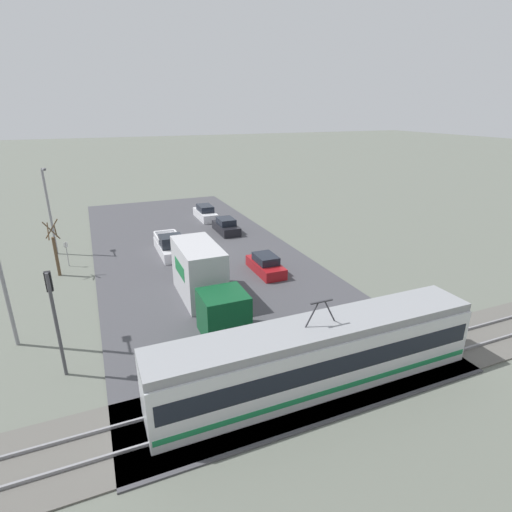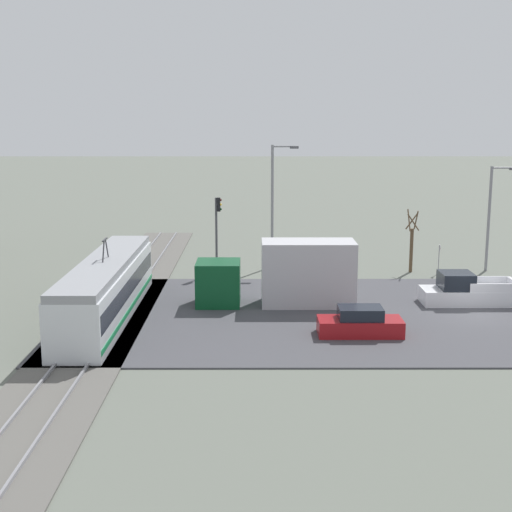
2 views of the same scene
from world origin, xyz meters
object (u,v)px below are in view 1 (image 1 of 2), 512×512
sedan_car_0 (266,265)px  sedan_car_2 (205,213)px  pickup_truck (170,246)px  traffic_light_pole (54,311)px  light_rail_tram (318,355)px  no_parking_sign (67,252)px  street_lamp_mid_block (49,206)px  box_truck (204,280)px  sedan_car_1 (226,226)px  street_tree (55,251)px

sedan_car_0 → sedan_car_2: bearing=89.7°
pickup_truck → traffic_light_pole: (8.19, 14.97, 2.70)m
light_rail_tram → no_parking_sign: bearing=-62.1°
light_rail_tram → no_parking_sign: size_ratio=7.63×
sedan_car_2 → street_lamp_mid_block: size_ratio=0.64×
pickup_truck → sedan_car_2: 12.05m
box_truck → street_lamp_mid_block: 17.88m
no_parking_sign → traffic_light_pole: bearing=90.5°
sedan_car_1 → traffic_light_pole: bearing=-127.6°
traffic_light_pole → street_tree: bearing=-86.7°
box_truck → sedan_car_0: size_ratio=2.17×
pickup_truck → street_tree: (8.97, 1.32, 1.24)m
pickup_truck → street_lamp_mid_block: bearing=-25.0°
street_lamp_mid_block → no_parking_sign: 5.05m
sedan_car_1 → traffic_light_pole: 24.48m
light_rail_tram → sedan_car_0: (-3.31, -13.33, -0.95)m
box_truck → pickup_truck: box_truck is taller
sedan_car_0 → sedan_car_2: (-0.09, -17.48, 0.07)m
box_truck → sedan_car_1: (-6.51, -14.86, -1.10)m
sedan_car_0 → no_parking_sign: no_parking_sign is taller
light_rail_tram → sedan_car_2: bearing=-96.3°
sedan_car_0 → box_truck: bearing=-149.8°
light_rail_tram → pickup_truck: bearing=-82.3°
traffic_light_pole → no_parking_sign: 15.61m
sedan_car_0 → street_tree: bearing=158.9°
sedan_car_1 → no_parking_sign: (14.98, 3.81, 0.57)m
sedan_car_0 → traffic_light_pole: 16.51m
pickup_truck → street_tree: bearing=8.4°
box_truck → pickup_truck: (0.13, -10.56, -1.02)m
sedan_car_1 → street_tree: (15.62, 5.63, 1.32)m
light_rail_tram → sedan_car_1: light_rail_tram is taller
sedan_car_1 → no_parking_sign: 15.46m
light_rail_tram → sedan_car_0: 13.77m
pickup_truck → traffic_light_pole: traffic_light_pole is taller
sedan_car_1 → pickup_truck: bearing=-147.1°
sedan_car_0 → street_tree: size_ratio=0.95×
traffic_light_pole → street_lamp_mid_block: bearing=-86.5°
sedan_car_1 → street_tree: bearing=-160.2°
pickup_truck → no_parking_sign: size_ratio=2.64×
sedan_car_2 → street_tree: (15.12, 11.69, 1.28)m
light_rail_tram → street_tree: street_tree is taller
sedan_car_0 → street_tree: (15.03, -5.79, 1.35)m
box_truck → street_tree: size_ratio=2.06×
light_rail_tram → sedan_car_2: (-3.40, -30.81, -0.88)m
box_truck → sedan_car_2: size_ratio=1.93×
box_truck → sedan_car_1: size_ratio=2.17×
street_lamp_mid_block → light_rail_tram: bearing=116.0°
street_lamp_mid_block → no_parking_sign: street_lamp_mid_block is taller
sedan_car_2 → pickup_truck: bearing=59.3°
sedan_car_2 → traffic_light_pole: (14.34, 25.33, 2.74)m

